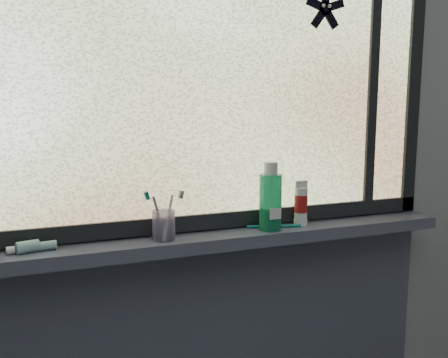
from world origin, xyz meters
name	(u,v)px	position (x,y,z in m)	size (l,w,h in m)	color
wall_back	(205,157)	(0.00, 1.30, 1.25)	(3.00, 0.01, 2.50)	#9EA3A8
windowsill	(213,240)	(0.00, 1.23, 1.00)	(1.62, 0.14, 0.04)	#494C61
window_pane	(207,66)	(0.00, 1.28, 1.53)	(1.50, 0.01, 1.00)	silver
frame_bottom	(208,221)	(0.00, 1.28, 1.05)	(1.60, 0.03, 0.05)	black
frame_right	(413,71)	(0.78, 1.28, 1.53)	(0.05, 0.03, 1.10)	black
frame_mullion	(372,70)	(0.60, 1.28, 1.53)	(0.04, 0.03, 1.00)	black
starfish_sticker	(325,9)	(0.40, 1.27, 1.72)	(0.15, 0.02, 0.15)	black
toothpaste_tube	(35,246)	(-0.51, 1.23, 1.04)	(0.18, 0.04, 0.03)	silver
toothbrush_cup	(164,225)	(-0.16, 1.22, 1.06)	(0.07, 0.07, 0.09)	#B5A7DD
toothbrush_lying	(274,225)	(0.21, 1.23, 1.03)	(0.22, 0.02, 0.01)	#0C7171
mouthwash_bottle	(270,196)	(0.19, 1.21, 1.13)	(0.07, 0.07, 0.18)	#1E9D67
cream_tube	(301,201)	(0.31, 1.23, 1.10)	(0.04, 0.04, 0.11)	silver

